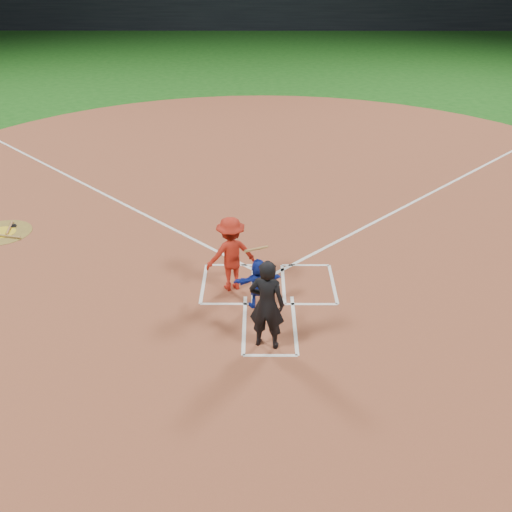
{
  "coord_description": "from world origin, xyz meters",
  "views": [
    {
      "loc": [
        -0.25,
        -11.95,
        7.3
      ],
      "look_at": [
        -0.3,
        -0.4,
        1.0
      ],
      "focal_mm": 40.0,
      "sensor_mm": 36.0,
      "label": 1
    }
  ],
  "objects_px": {
    "umpire": "(267,305)",
    "batter_at_plate": "(231,254)",
    "home_plate": "(268,283)",
    "catcher": "(258,283)",
    "on_deck_circle": "(1,233)"
  },
  "relations": [
    {
      "from": "catcher",
      "to": "batter_at_plate",
      "type": "relative_size",
      "value": 0.64
    },
    {
      "from": "batter_at_plate",
      "to": "catcher",
      "type": "bearing_deg",
      "value": -49.92
    },
    {
      "from": "umpire",
      "to": "batter_at_plate",
      "type": "height_order",
      "value": "umpire"
    },
    {
      "from": "home_plate",
      "to": "catcher",
      "type": "distance_m",
      "value": 1.15
    },
    {
      "from": "home_plate",
      "to": "batter_at_plate",
      "type": "relative_size",
      "value": 0.32
    },
    {
      "from": "umpire",
      "to": "batter_at_plate",
      "type": "xyz_separation_m",
      "value": [
        -0.81,
        2.25,
        -0.07
      ]
    },
    {
      "from": "home_plate",
      "to": "umpire",
      "type": "distance_m",
      "value": 2.63
    },
    {
      "from": "home_plate",
      "to": "batter_at_plate",
      "type": "distance_m",
      "value": 1.29
    },
    {
      "from": "home_plate",
      "to": "umpire",
      "type": "height_order",
      "value": "umpire"
    },
    {
      "from": "on_deck_circle",
      "to": "catcher",
      "type": "height_order",
      "value": "catcher"
    },
    {
      "from": "on_deck_circle",
      "to": "batter_at_plate",
      "type": "height_order",
      "value": "batter_at_plate"
    },
    {
      "from": "home_plate",
      "to": "catcher",
      "type": "bearing_deg",
      "value": 75.86
    },
    {
      "from": "home_plate",
      "to": "on_deck_circle",
      "type": "bearing_deg",
      "value": -19.95
    },
    {
      "from": "home_plate",
      "to": "batter_at_plate",
      "type": "bearing_deg",
      "value": 11.88
    },
    {
      "from": "umpire",
      "to": "batter_at_plate",
      "type": "distance_m",
      "value": 2.4
    }
  ]
}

